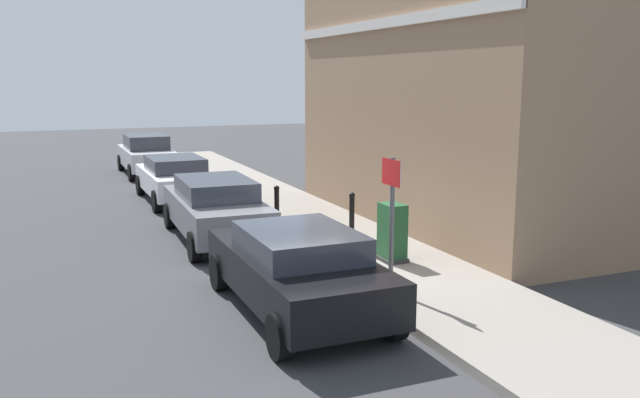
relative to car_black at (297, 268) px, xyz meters
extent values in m
plane|color=#38383A|center=(0.75, 1.64, -0.75)|extent=(80.00, 80.00, 0.00)
cube|color=gray|center=(2.59, 7.64, -0.67)|extent=(2.73, 30.00, 0.15)
cube|color=#937256|center=(7.57, 4.70, 3.60)|extent=(7.23, 10.12, 8.68)
cube|color=silver|center=(3.91, 4.70, 4.24)|extent=(0.12, 10.12, 0.24)
cube|color=black|center=(0.00, 0.03, -0.09)|extent=(1.85, 4.35, 0.67)
cube|color=#2D333D|center=(0.00, -0.10, 0.44)|extent=(1.62, 2.13, 0.42)
cylinder|color=black|center=(-0.87, 1.64, -0.43)|extent=(0.22, 0.64, 0.64)
cylinder|color=black|center=(0.85, 1.65, -0.43)|extent=(0.22, 0.64, 0.64)
cylinder|color=black|center=(-0.85, -1.60, -0.43)|extent=(0.22, 0.64, 0.64)
cylinder|color=black|center=(0.87, -1.59, -0.43)|extent=(0.22, 0.64, 0.64)
cube|color=slate|center=(-0.04, 5.23, -0.08)|extent=(1.84, 4.45, 0.70)
cube|color=#2D333D|center=(-0.04, 5.21, 0.48)|extent=(1.58, 2.31, 0.46)
cylinder|color=black|center=(-0.82, 6.91, -0.43)|extent=(0.23, 0.64, 0.64)
cylinder|color=black|center=(0.82, 6.87, -0.43)|extent=(0.23, 0.64, 0.64)
cylinder|color=black|center=(-0.90, 3.60, -0.43)|extent=(0.23, 0.64, 0.64)
cylinder|color=black|center=(0.75, 3.56, -0.43)|extent=(0.23, 0.64, 0.64)
cube|color=silver|center=(0.00, 10.57, -0.11)|extent=(1.81, 4.23, 0.63)
cube|color=#2D333D|center=(0.00, 10.49, 0.40)|extent=(1.57, 2.14, 0.44)
cylinder|color=black|center=(-0.85, 12.11, -0.43)|extent=(0.23, 0.64, 0.64)
cylinder|color=black|center=(0.81, 12.13, -0.43)|extent=(0.23, 0.64, 0.64)
cylinder|color=black|center=(-0.81, 9.01, -0.43)|extent=(0.23, 0.64, 0.64)
cylinder|color=black|center=(0.85, 9.03, -0.43)|extent=(0.23, 0.64, 0.64)
cube|color=#B7B7BC|center=(0.02, 16.73, -0.08)|extent=(1.75, 4.27, 0.70)
cube|color=#2D333D|center=(0.02, 16.67, 0.52)|extent=(1.52, 2.08, 0.55)
cylinder|color=black|center=(-0.79, 18.29, -0.43)|extent=(0.23, 0.64, 0.64)
cylinder|color=black|center=(0.80, 18.31, -0.43)|extent=(0.23, 0.64, 0.64)
cylinder|color=black|center=(-0.75, 15.14, -0.43)|extent=(0.23, 0.64, 0.64)
cylinder|color=black|center=(0.84, 15.16, -0.43)|extent=(0.23, 0.64, 0.64)
cube|color=#1E4C28|center=(2.63, 1.66, -0.02)|extent=(0.40, 0.55, 1.15)
cube|color=#333333|center=(2.63, 1.66, -0.56)|extent=(0.46, 0.61, 0.08)
cylinder|color=black|center=(2.73, 3.73, -0.12)|extent=(0.12, 0.12, 0.95)
sphere|color=black|center=(2.73, 3.73, 0.37)|extent=(0.14, 0.14, 0.14)
cylinder|color=black|center=(1.47, 5.29, -0.12)|extent=(0.12, 0.12, 0.95)
sphere|color=black|center=(1.47, 5.29, 0.37)|extent=(0.14, 0.14, 0.14)
cylinder|color=#59595B|center=(1.68, -0.04, 0.55)|extent=(0.08, 0.08, 2.30)
cube|color=white|center=(1.66, -0.04, 1.45)|extent=(0.03, 0.56, 0.40)
cube|color=red|center=(1.64, -0.04, 1.45)|extent=(0.01, 0.60, 0.44)
camera|label=1|loc=(-3.56, -9.52, 2.99)|focal=37.09mm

